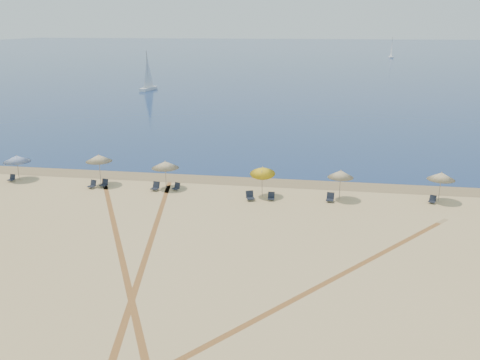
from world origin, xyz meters
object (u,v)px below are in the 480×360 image
object	(u,v)px
umbrella_1	(99,158)
chair_5	(250,196)
chair_2	(104,183)
sailboat_0	(148,78)
chair_6	(271,197)
chair_7	(330,198)
chair_1	(92,185)
chair_0	(12,178)
chair_8	(432,200)
sailboat_1	(391,51)
chair_4	(176,187)
umbrella_4	(341,174)
umbrella_5	(441,176)
umbrella_2	(165,165)
umbrella_0	(17,159)
chair_3	(156,187)
umbrella_3	(263,171)

from	to	relation	value
umbrella_1	chair_5	distance (m)	13.21
chair_2	sailboat_0	size ratio (longest dim) A/B	0.09
chair_6	chair_7	world-z (taller)	chair_7
chair_1	chair_6	world-z (taller)	chair_1
chair_0	chair_8	world-z (taller)	chair_0
chair_1	chair_5	xyz separation A→B (m)	(13.25, -0.91, 0.03)
sailboat_1	chair_4	bearing A→B (deg)	-103.30
chair_4	sailboat_0	bearing A→B (deg)	131.03
chair_7	sailboat_1	xyz separation A→B (m)	(25.14, 171.34, 2.08)
umbrella_4	sailboat_1	size ratio (longest dim) A/B	0.31
chair_0	chair_8	bearing A→B (deg)	5.66
chair_2	chair_0	bearing A→B (deg)	-170.01
umbrella_5	umbrella_2	bearing A→B (deg)	-179.55
chair_7	umbrella_0	bearing A→B (deg)	-176.11
chair_3	umbrella_2	bearing A→B (deg)	51.87
umbrella_4	sailboat_1	bearing A→B (deg)	81.85
chair_8	chair_0	bearing A→B (deg)	-156.14
chair_8	umbrella_4	bearing A→B (deg)	-153.67
chair_2	chair_3	distance (m)	4.50
chair_5	chair_8	size ratio (longest dim) A/B	1.20
chair_2	sailboat_1	bearing A→B (deg)	86.92
umbrella_0	chair_0	size ratio (longest dim) A/B	3.71
umbrella_5	sailboat_1	xyz separation A→B (m)	(16.99, 170.05, 0.35)
sailboat_0	umbrella_3	bearing A→B (deg)	-53.64
umbrella_2	chair_3	distance (m)	1.95
chair_4	chair_7	size ratio (longest dim) A/B	1.00
chair_1	chair_2	distance (m)	0.95
umbrella_1	umbrella_4	world-z (taller)	umbrella_1
chair_2	umbrella_4	bearing A→B (deg)	10.81
chair_1	sailboat_1	distance (m)	176.76
sailboat_0	chair_5	bearing A→B (deg)	-54.62
chair_8	sailboat_0	bearing A→B (deg)	149.28
umbrella_1	umbrella_2	world-z (taller)	umbrella_1
chair_4	chair_5	size ratio (longest dim) A/B	0.84
chair_4	chair_5	distance (m)	6.42
umbrella_4	chair_3	xyz separation A→B (m)	(-14.69, -0.07, -1.75)
umbrella_1	chair_4	size ratio (longest dim) A/B	3.68
chair_5	umbrella_0	bearing A→B (deg)	150.68
umbrella_3	chair_1	world-z (taller)	umbrella_3
chair_0	chair_1	size ratio (longest dim) A/B	0.82
umbrella_0	sailboat_0	distance (m)	60.98
umbrella_3	sailboat_0	world-z (taller)	sailboat_0
umbrella_3	chair_7	distance (m)	5.56
chair_0	chair_6	world-z (taller)	chair_6
chair_8	chair_7	bearing A→B (deg)	-149.62
umbrella_0	chair_1	bearing A→B (deg)	-9.08
umbrella_2	chair_4	bearing A→B (deg)	-16.83
chair_6	chair_4	bearing A→B (deg)	167.92
chair_0	sailboat_0	world-z (taller)	sailboat_0
chair_7	chair_4	bearing A→B (deg)	-176.88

